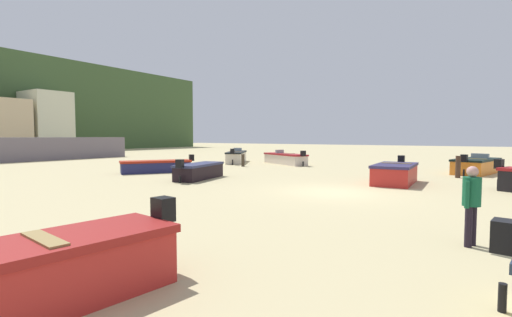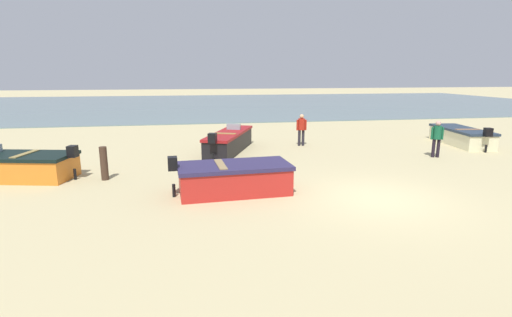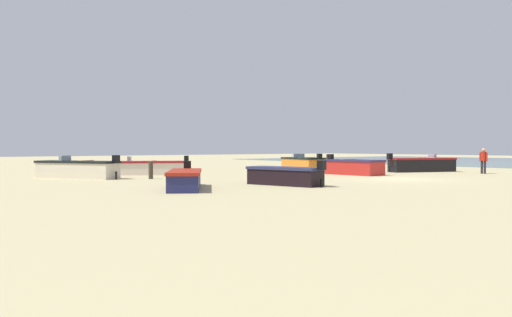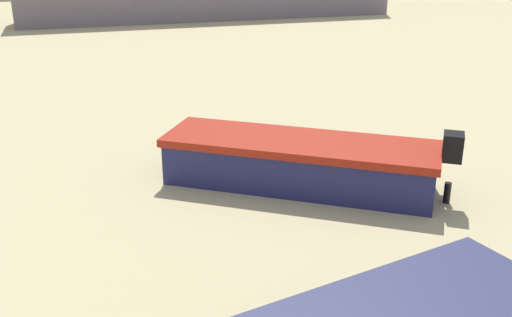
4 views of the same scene
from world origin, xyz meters
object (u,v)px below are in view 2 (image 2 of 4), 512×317
at_px(mooring_post_near_water, 104,163).
at_px(beach_walker_foreground, 301,127).
at_px(boat_orange_2, 13,166).
at_px(boat_red_6, 234,178).
at_px(boat_cream_3, 461,136).
at_px(beach_walker_distant, 437,136).
at_px(boat_black_4, 229,142).

height_order(mooring_post_near_water, beach_walker_foreground, beach_walker_foreground).
height_order(boat_orange_2, boat_red_6, boat_red_6).
relative_size(mooring_post_near_water, beach_walker_foreground, 0.73).
bearing_deg(mooring_post_near_water, boat_red_6, 152.38).
relative_size(boat_cream_3, mooring_post_near_water, 3.68).
bearing_deg(beach_walker_foreground, boat_orange_2, 22.84).
distance_m(boat_orange_2, beach_walker_distant, 16.94).
relative_size(boat_orange_2, boat_cream_3, 1.06).
bearing_deg(boat_orange_2, boat_cream_3, -68.12).
xyz_separation_m(boat_red_6, beach_walker_foreground, (-4.33, -7.32, 0.48)).
height_order(boat_red_6, beach_walker_foreground, beach_walker_foreground).
bearing_deg(beach_walker_distant, mooring_post_near_water, 23.49).
height_order(beach_walker_foreground, beach_walker_distant, same).
xyz_separation_m(boat_black_4, beach_walker_distant, (-8.90, 2.77, 0.46)).
height_order(boat_red_6, mooring_post_near_water, boat_red_6).
relative_size(boat_red_6, beach_walker_distant, 2.33).
relative_size(boat_orange_2, mooring_post_near_water, 3.89).
bearing_deg(beach_walker_distant, boat_orange_2, 20.10).
xyz_separation_m(boat_black_4, boat_red_6, (0.52, 6.38, -0.02)).
height_order(boat_black_4, beach_walker_foreground, beach_walker_foreground).
distance_m(boat_black_4, boat_red_6, 6.40).
xyz_separation_m(boat_cream_3, mooring_post_near_water, (16.95, 3.98, 0.15)).
xyz_separation_m(boat_cream_3, boat_black_4, (12.14, -0.16, 0.06)).
xyz_separation_m(boat_orange_2, beach_walker_distant, (-16.92, -0.68, 0.49)).
xyz_separation_m(mooring_post_near_water, beach_walker_foreground, (-8.61, -5.07, 0.36)).
xyz_separation_m(mooring_post_near_water, beach_walker_distant, (-13.71, -1.37, 0.36)).
bearing_deg(boat_red_6, beach_walker_distant, 107.28).
bearing_deg(mooring_post_near_water, boat_black_4, -139.31).
bearing_deg(boat_cream_3, beach_walker_distant, -134.04).
bearing_deg(boat_black_4, boat_red_6, -73.00).
relative_size(mooring_post_near_water, beach_walker_distant, 0.73).
distance_m(mooring_post_near_water, beach_walker_distant, 13.78).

